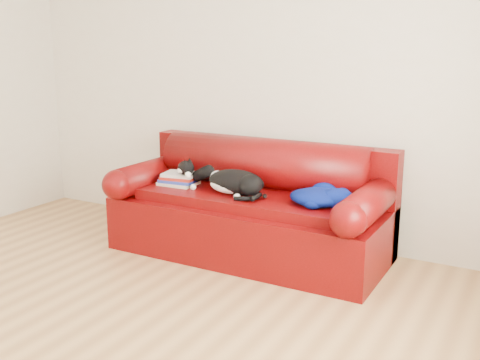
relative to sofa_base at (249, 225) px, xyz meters
The scene contains 7 objects.
ground 1.54m from the sofa_base, 100.55° to the right, with size 4.50×4.50×0.00m, color olive.
room_shell 2.06m from the sofa_base, 95.98° to the right, with size 4.52×4.02×2.61m.
sofa_base is the anchor object (origin of this frame).
sofa_back 0.39m from the sofa_base, 90.00° to the left, with size 2.10×1.01×0.88m.
book_stack 0.68m from the sofa_base, behind, with size 0.30×0.25×0.10m.
cat 0.37m from the sofa_base, 122.86° to the right, with size 0.62×0.38×0.24m.
blanket 0.69m from the sofa_base, ahead, with size 0.54×0.45×0.14m.
Camera 1 is at (2.23, -2.17, 1.59)m, focal length 42.00 mm.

